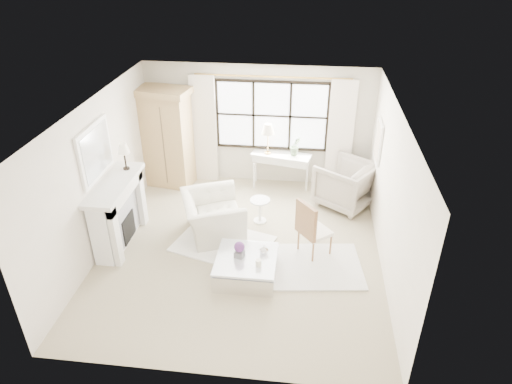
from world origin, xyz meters
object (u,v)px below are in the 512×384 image
armoire (167,137)px  club_armchair (213,216)px  console_table (281,170)px  coffee_table (246,267)px

armoire → club_armchair: bearing=-44.9°
console_table → coffee_table: size_ratio=1.36×
armoire → coffee_table: armoire is taller
armoire → coffee_table: size_ratio=2.24×
console_table → club_armchair: size_ratio=1.11×
club_armchair → console_table: bearing=-50.6°
coffee_table → console_table: bearing=84.0°
console_table → coffee_table: (-0.35, -3.22, -0.22)m
club_armchair → coffee_table: club_armchair is taller
armoire → coffee_table: (2.17, -3.07, -0.96)m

